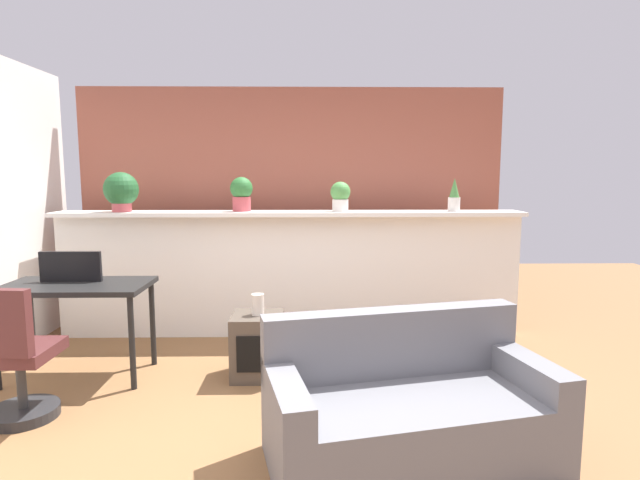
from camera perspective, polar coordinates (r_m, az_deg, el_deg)
The scene contains 14 objects.
ground_plane at distance 3.39m, azimuth -4.66°, elevation -20.74°, with size 12.00×12.00×0.00m, color brown.
divider_wall at distance 5.09m, azimuth -3.32°, elevation -3.96°, with size 4.48×0.16×1.20m, color white.
plant_shelf at distance 4.96m, azimuth -3.39°, elevation 2.95°, with size 4.48×0.38×0.04m, color white.
brick_wall_behind at distance 5.60m, azimuth -3.13°, elevation 3.81°, with size 4.48×0.10×2.50m, color #9E5442.
potted_plant_0 at distance 5.25m, azimuth -21.19°, elevation 5.13°, with size 0.32×0.32×0.38m.
potted_plant_1 at distance 5.03m, azimuth -8.70°, elevation 5.19°, with size 0.22×0.22×0.33m.
potted_plant_2 at distance 4.97m, azimuth 2.27°, elevation 4.95°, with size 0.19×0.19×0.29m.
potted_plant_3 at distance 5.12m, azimuth 14.67°, elevation 4.73°, with size 0.12×0.12×0.32m.
desk at distance 4.44m, azimuth -25.39°, elevation -5.46°, with size 1.10×0.60×0.75m.
tv_monitor at distance 4.50m, azimuth -25.93°, elevation -2.67°, with size 0.48×0.04×0.24m, color black.
office_chair at distance 3.90m, azimuth -30.83°, elevation -11.75°, with size 0.46×0.47×0.91m.
side_cube_shelf at distance 4.16m, azimuth -6.92°, elevation -11.56°, with size 0.40×0.41×0.50m.
vase_on_shelf at distance 4.07m, azimuth -6.92°, elevation -7.11°, with size 0.10×0.10×0.17m, color silver.
couch at distance 3.06m, azimuth 9.76°, elevation -18.18°, with size 1.69×1.08×0.80m.
Camera 1 is at (0.20, -2.99, 1.60)m, focal length 28.85 mm.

